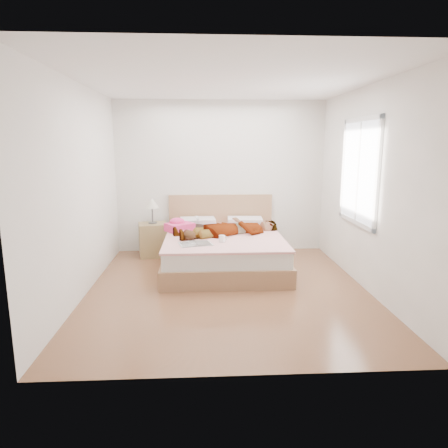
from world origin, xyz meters
name	(u,v)px	position (x,y,z in m)	size (l,w,h in m)	color
ground	(228,289)	(0.00, 0.00, 0.00)	(4.00, 4.00, 0.00)	#4F2C18
woman	(230,226)	(0.10, 1.05, 0.63)	(0.64, 1.71, 0.24)	white
hair	(193,226)	(-0.47, 1.50, 0.55)	(0.42, 0.51, 0.08)	black
phone	(197,218)	(-0.40, 1.45, 0.69)	(0.04, 0.09, 0.01)	silver
room_shell	(359,172)	(1.77, 0.30, 1.50)	(4.00, 4.00, 4.00)	white
bed	(223,248)	(0.00, 1.04, 0.28)	(1.80, 2.08, 1.00)	olive
towel	(179,226)	(-0.69, 1.28, 0.59)	(0.51, 0.49, 0.21)	#FF4589
magazine	(196,244)	(-0.42, 0.38, 0.52)	(0.50, 0.39, 0.03)	silver
coffee_mug	(222,239)	(-0.04, 0.50, 0.56)	(0.13, 0.11, 0.10)	white
plush_toy	(189,235)	(-0.51, 0.66, 0.58)	(0.23, 0.28, 0.14)	#321B0D
nightstand	(153,237)	(-1.15, 1.67, 0.33)	(0.53, 0.49, 0.99)	olive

